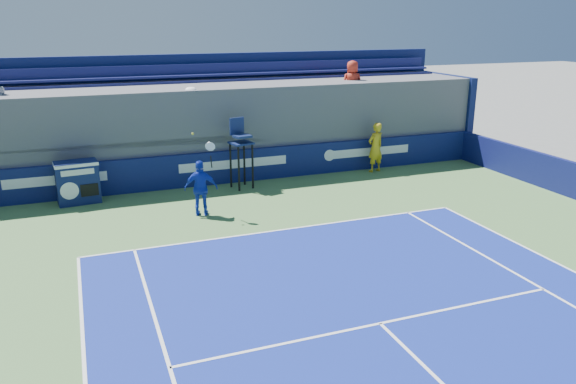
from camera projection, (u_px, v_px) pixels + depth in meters
name	position (u px, v px, depth m)	size (l,w,h in m)	color
ball_person	(375.00, 147.00, 21.72)	(0.70, 0.46, 1.93)	gold
back_hoarding	(233.00, 167.00, 20.40)	(20.40, 0.21, 1.20)	#0D154A
match_clock	(77.00, 181.00, 18.06)	(1.39, 0.85, 1.40)	#0E1748
umpire_chair	(241.00, 146.00, 19.47)	(0.85, 0.85, 2.48)	black
tennis_player	(201.00, 188.00, 16.87)	(1.08, 0.70, 2.57)	#152EB2
stadium_seating	(218.00, 123.00, 21.86)	(21.00, 4.05, 4.40)	#505055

